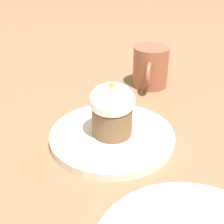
{
  "coord_description": "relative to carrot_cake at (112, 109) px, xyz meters",
  "views": [
    {
      "loc": [
        0.5,
        0.1,
        0.35
      ],
      "look_at": [
        0.0,
        -0.0,
        0.06
      ],
      "focal_mm": 50.0,
      "sensor_mm": 36.0,
      "label": 1
    }
  ],
  "objects": [
    {
      "name": "ground_plane",
      "position": [
        -0.0,
        0.0,
        -0.07
      ],
      "size": [
        4.0,
        4.0,
        0.0
      ],
      "primitive_type": "plane",
      "color": "#846042"
    },
    {
      "name": "dessert_plate",
      "position": [
        -0.0,
        0.0,
        -0.06
      ],
      "size": [
        0.24,
        0.24,
        0.02
      ],
      "color": "white",
      "rests_on": "ground_plane"
    },
    {
      "name": "carrot_cake",
      "position": [
        0.0,
        0.0,
        0.0
      ],
      "size": [
        0.09,
        0.09,
        0.11
      ],
      "color": "brown",
      "rests_on": "dessert_plate"
    },
    {
      "name": "spoon",
      "position": [
        -0.03,
        -0.0,
        -0.05
      ],
      "size": [
        0.11,
        0.06,
        0.01
      ],
      "color": "#B7B7BC",
      "rests_on": "dessert_plate"
    },
    {
      "name": "coffee_cup",
      "position": [
        -0.27,
        0.05,
        -0.02
      ],
      "size": [
        0.13,
        0.09,
        0.1
      ],
      "color": "#9E563D",
      "rests_on": "ground_plane"
    }
  ]
}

